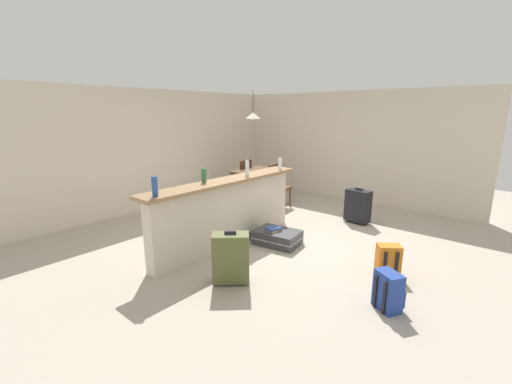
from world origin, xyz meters
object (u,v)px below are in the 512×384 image
object	(u,v)px
dining_chair_far_side	(243,177)
suitcase_upright_olive	(231,257)
bottle_green	(204,176)
bottle_white	(280,164)
suitcase_flat_charcoal	(277,237)
backpack_blue	(388,291)
dining_chair_near_partition	(277,183)
bottle_clear	(247,169)
backpack_orange	(388,261)
dining_table	(258,174)
suitcase_upright_black	(358,206)
bottle_blue	(155,187)
book_stack	(274,229)
pendant_lamp	(253,116)

from	to	relation	value
dining_chair_far_side	suitcase_upright_olive	size ratio (longest dim) A/B	1.39
bottle_green	bottle_white	xyz separation A→B (m)	(1.59, -0.19, 0.00)
suitcase_flat_charcoal	backpack_blue	distance (m)	2.07
suitcase_upright_olive	backpack_blue	world-z (taller)	suitcase_upright_olive
dining_chair_near_partition	dining_chair_far_side	distance (m)	1.07
bottle_white	backpack_blue	world-z (taller)	bottle_white
bottle_clear	backpack_orange	size ratio (longest dim) A/B	0.59
bottle_white	suitcase_upright_olive	xyz separation A→B (m)	(-2.05, -0.79, -0.82)
backpack_blue	suitcase_flat_charcoal	bearing A→B (deg)	71.02
bottle_green	dining_chair_far_side	xyz separation A→B (m)	(2.68, 1.70, -0.63)
dining_table	suitcase_flat_charcoal	size ratio (longest dim) A/B	1.27
backpack_orange	suitcase_upright_olive	bearing A→B (deg)	135.19
bottle_clear	suitcase_upright_black	distance (m)	2.35
bottle_green	suitcase_upright_olive	bearing A→B (deg)	-115.30
bottle_white	dining_chair_near_partition	bearing A→B (deg)	38.28
bottle_green	backpack_orange	size ratio (longest dim) A/B	0.48
bottle_clear	suitcase_upright_black	bearing A→B (deg)	-28.48
bottle_blue	bottle_clear	world-z (taller)	bottle_clear
dining_chair_near_partition	dining_chair_far_side	xyz separation A→B (m)	(0.05, 1.07, 0.00)
dining_chair_far_side	dining_chair_near_partition	bearing A→B (deg)	-92.60
book_stack	pendant_lamp	bearing A→B (deg)	47.86
suitcase_upright_black	bottle_clear	bearing A→B (deg)	151.52
bottle_green	suitcase_upright_olive	xyz separation A→B (m)	(-0.46, -0.97, -0.82)
pendant_lamp	suitcase_flat_charcoal	bearing A→B (deg)	-130.86
suitcase_upright_olive	backpack_blue	bearing A→B (deg)	-67.96
bottle_clear	backpack_blue	xyz separation A→B (m)	(-0.55, -2.47, -0.97)
bottle_blue	pendant_lamp	bearing A→B (deg)	22.59
suitcase_flat_charcoal	backpack_blue	world-z (taller)	backpack_blue
dining_chair_near_partition	suitcase_upright_olive	world-z (taller)	dining_chair_near_partition
bottle_white	pendant_lamp	xyz separation A→B (m)	(0.99, 1.48, 0.81)
backpack_blue	bottle_blue	bearing A→B (deg)	114.48
backpack_blue	suitcase_upright_black	bearing A→B (deg)	29.88
dining_table	dining_chair_far_side	xyz separation A→B (m)	(0.01, 0.48, -0.13)
suitcase_upright_black	suitcase_flat_charcoal	bearing A→B (deg)	163.73
bottle_clear	dining_chair_far_side	size ratio (longest dim) A/B	0.27
bottle_white	suitcase_upright_olive	size ratio (longest dim) A/B	0.31
backpack_orange	suitcase_upright_black	bearing A→B (deg)	33.72
pendant_lamp	suitcase_upright_olive	size ratio (longest dim) A/B	0.98
suitcase_flat_charcoal	book_stack	xyz separation A→B (m)	(-0.04, 0.04, 0.14)
suitcase_flat_charcoal	book_stack	distance (m)	0.15
bottle_blue	suitcase_upright_black	distance (m)	3.85
bottle_blue	dining_chair_far_side	world-z (taller)	bottle_blue
bottle_white	bottle_green	bearing A→B (deg)	173.29
bottle_white	book_stack	bearing A→B (deg)	-149.14
bottle_clear	pendant_lamp	xyz separation A→B (m)	(1.82, 1.45, 0.79)
dining_chair_near_partition	book_stack	size ratio (longest dim) A/B	3.71
pendant_lamp	book_stack	size ratio (longest dim) A/B	2.61
bottle_green	suitcase_upright_black	bearing A→B (deg)	-24.07
suitcase_upright_black	book_stack	distance (m)	1.94
backpack_blue	suitcase_upright_olive	bearing A→B (deg)	112.04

